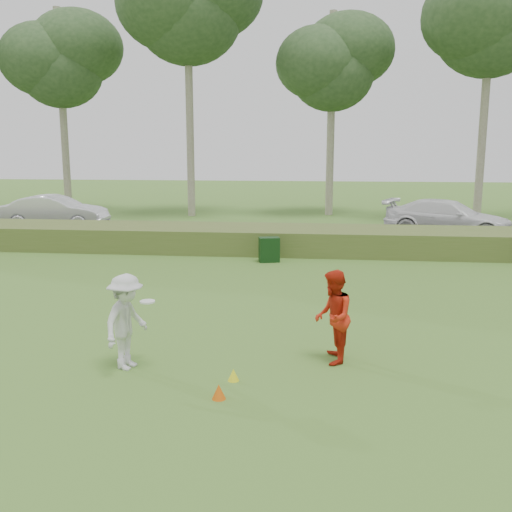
# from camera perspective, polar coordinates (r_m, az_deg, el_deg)

# --- Properties ---
(ground) EXTENTS (120.00, 120.00, 0.00)m
(ground) POSITION_cam_1_polar(r_m,az_deg,el_deg) (10.54, -2.55, -11.04)
(ground) COLOR #3B6923
(ground) RESTS_ON ground
(reed_strip) EXTENTS (80.00, 3.00, 0.90)m
(reed_strip) POSITION_cam_1_polar(r_m,az_deg,el_deg) (21.99, 2.40, 1.68)
(reed_strip) COLOR #465B24
(reed_strip) RESTS_ON ground
(park_road) EXTENTS (80.00, 6.00, 0.06)m
(park_road) POSITION_cam_1_polar(r_m,az_deg,el_deg) (26.98, 3.18, 2.45)
(park_road) COLOR #2D2D2D
(park_road) RESTS_ON ground
(tree_2) EXTENTS (6.50, 6.50, 12.00)m
(tree_2) POSITION_cam_1_polar(r_m,az_deg,el_deg) (37.43, -19.02, 17.94)
(tree_2) COLOR gray
(tree_2) RESTS_ON ground
(tree_3) EXTENTS (7.80, 7.80, 15.50)m
(tree_3) POSITION_cam_1_polar(r_m,az_deg,el_deg) (34.40, -6.88, 23.57)
(tree_3) COLOR gray
(tree_3) RESTS_ON ground
(tree_4) EXTENTS (6.24, 6.24, 11.50)m
(tree_4) POSITION_cam_1_polar(r_m,az_deg,el_deg) (34.48, 7.64, 18.45)
(tree_4) COLOR gray
(tree_4) RESTS_ON ground
(tree_5) EXTENTS (7.28, 7.28, 14.00)m
(tree_5) POSITION_cam_1_polar(r_m,az_deg,el_deg) (33.88, 22.44, 21.13)
(tree_5) COLOR gray
(tree_5) RESTS_ON ground
(player_white) EXTENTS (0.99, 1.25, 1.73)m
(player_white) POSITION_cam_1_polar(r_m,az_deg,el_deg) (10.47, -12.83, -6.43)
(player_white) COLOR silver
(player_white) RESTS_ON ground
(player_red) EXTENTS (0.66, 0.84, 1.73)m
(player_red) POSITION_cam_1_polar(r_m,az_deg,el_deg) (10.58, 7.72, -6.06)
(player_red) COLOR red
(player_red) RESTS_ON ground
(cone_orange) EXTENTS (0.22, 0.22, 0.24)m
(cone_orange) POSITION_cam_1_polar(r_m,az_deg,el_deg) (9.27, -3.74, -13.38)
(cone_orange) COLOR #D6550B
(cone_orange) RESTS_ON ground
(cone_yellow) EXTENTS (0.19, 0.19, 0.21)m
(cone_yellow) POSITION_cam_1_polar(r_m,az_deg,el_deg) (9.92, -2.27, -11.78)
(cone_yellow) COLOR yellow
(cone_yellow) RESTS_ON ground
(utility_cabinet) EXTENTS (0.78, 0.60, 0.86)m
(utility_cabinet) POSITION_cam_1_polar(r_m,az_deg,el_deg) (19.84, 1.32, 0.64)
(utility_cabinet) COLOR black
(utility_cabinet) RESTS_ON ground
(car_mid) EXTENTS (5.03, 2.01, 1.63)m
(car_mid) POSITION_cam_1_polar(r_m,az_deg,el_deg) (29.17, -19.44, 4.15)
(car_mid) COLOR white
(car_mid) RESTS_ON park_road
(car_right) EXTENTS (5.96, 4.12, 1.60)m
(car_right) POSITION_cam_1_polar(r_m,az_deg,el_deg) (26.67, 18.64, 3.61)
(car_right) COLOR white
(car_right) RESTS_ON park_road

